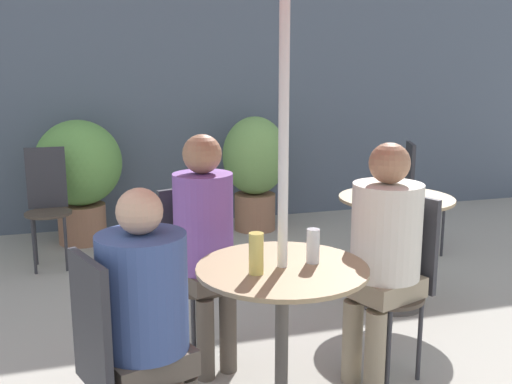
% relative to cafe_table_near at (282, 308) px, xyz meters
% --- Properties ---
extents(storefront_wall, '(10.00, 0.06, 3.00)m').
position_rel_cafe_table_near_xyz_m(storefront_wall, '(-0.08, 3.73, 0.94)').
color(storefront_wall, '#4C5666').
rests_on(storefront_wall, ground_plane).
extents(cafe_table_near, '(0.76, 0.76, 0.76)m').
position_rel_cafe_table_near_xyz_m(cafe_table_near, '(0.00, 0.00, 0.00)').
color(cafe_table_near, '#514C47').
rests_on(cafe_table_near, ground_plane).
extents(cafe_table_far, '(0.76, 0.76, 0.76)m').
position_rel_cafe_table_near_xyz_m(cafe_table_far, '(1.18, 1.10, 0.00)').
color(cafe_table_far, '#514C47').
rests_on(cafe_table_far, ground_plane).
extents(bistro_chair_0, '(0.40, 0.39, 0.97)m').
position_rel_cafe_table_near_xyz_m(bistro_chair_0, '(0.75, 0.26, 0.01)').
color(bistro_chair_0, '#42382D').
rests_on(bistro_chair_0, ground_plane).
extents(bistro_chair_1, '(0.39, 0.40, 0.97)m').
position_rel_cafe_table_near_xyz_m(bistro_chair_1, '(-0.26, 0.75, 0.01)').
color(bistro_chair_1, '#42382D').
rests_on(bistro_chair_1, ground_plane).
extents(bistro_chair_2, '(0.40, 0.39, 0.97)m').
position_rel_cafe_table_near_xyz_m(bistro_chair_2, '(-0.75, -0.26, 0.01)').
color(bistro_chair_2, '#42382D').
rests_on(bistro_chair_2, ground_plane).
extents(bistro_chair_3, '(0.41, 0.39, 0.97)m').
position_rel_cafe_table_near_xyz_m(bistro_chair_3, '(1.97, 2.11, 0.01)').
color(bistro_chair_3, '#42382D').
rests_on(bistro_chair_3, ground_plane).
extents(bistro_chair_4, '(0.37, 0.37, 0.97)m').
position_rel_cafe_table_near_xyz_m(bistro_chair_4, '(-1.08, 2.67, 0.01)').
color(bistro_chair_4, '#42382D').
rests_on(bistro_chair_4, ground_plane).
extents(seated_person_0, '(0.41, 0.39, 1.25)m').
position_rel_cafe_table_near_xyz_m(seated_person_0, '(0.61, 0.21, 0.18)').
color(seated_person_0, gray).
rests_on(seated_person_0, ground_plane).
extents(seated_person_1, '(0.35, 0.37, 1.27)m').
position_rel_cafe_table_near_xyz_m(seated_person_1, '(-0.22, 0.61, 0.20)').
color(seated_person_1, brown).
rests_on(seated_person_1, ground_plane).
extents(seated_person_2, '(0.40, 0.37, 1.19)m').
position_rel_cafe_table_near_xyz_m(seated_person_2, '(-0.61, -0.21, 0.15)').
color(seated_person_2, brown).
rests_on(seated_person_2, ground_plane).
extents(beer_glass_0, '(0.06, 0.06, 0.15)m').
position_rel_cafe_table_near_xyz_m(beer_glass_0, '(0.15, 0.01, 0.27)').
color(beer_glass_0, silver).
rests_on(beer_glass_0, cafe_table_near).
extents(beer_glass_1, '(0.06, 0.06, 0.18)m').
position_rel_cafe_table_near_xyz_m(beer_glass_1, '(-0.14, -0.06, 0.28)').
color(beer_glass_1, '#DBC65B').
rests_on(beer_glass_1, cafe_table_near).
extents(potted_plant_0, '(0.77, 0.77, 1.14)m').
position_rel_cafe_table_near_xyz_m(potted_plant_0, '(-0.83, 3.25, 0.11)').
color(potted_plant_0, '#93664C').
rests_on(potted_plant_0, ground_plane).
extents(potted_plant_1, '(0.63, 0.63, 1.13)m').
position_rel_cafe_table_near_xyz_m(potted_plant_1, '(0.83, 3.22, 0.09)').
color(potted_plant_1, '#93664C').
rests_on(potted_plant_1, ground_plane).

